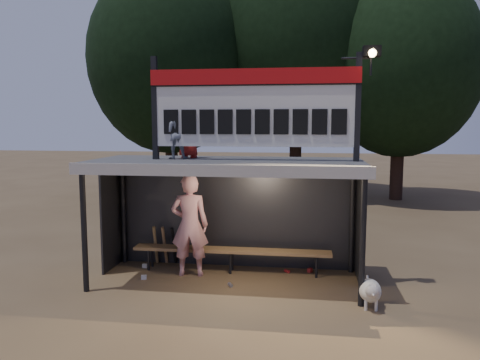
{
  "coord_description": "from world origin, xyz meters",
  "views": [
    {
      "loc": [
        1.47,
        -8.51,
        2.99
      ],
      "look_at": [
        0.2,
        0.4,
        1.9
      ],
      "focal_mm": 35.0,
      "sensor_mm": 36.0,
      "label": 1
    }
  ],
  "objects": [
    {
      "name": "child_a",
      "position": [
        -0.99,
        0.08,
        2.8
      ],
      "size": [
        0.53,
        0.46,
        0.96
      ],
      "primitive_type": "imported",
      "rotation": [
        0.0,
        0.0,
        3.36
      ],
      "color": "slate",
      "rests_on": "dugout_shelter"
    },
    {
      "name": "tree_left",
      "position": [
        -4.0,
        10.0,
        5.51
      ],
      "size": [
        6.46,
        6.46,
        9.27
      ],
      "color": "black",
      "rests_on": "ground"
    },
    {
      "name": "scoreboard_assembly",
      "position": [
        0.56,
        -0.01,
        3.32
      ],
      "size": [
        4.1,
        0.27,
        1.99
      ],
      "color": "black",
      "rests_on": "dugout_shelter"
    },
    {
      "name": "bats",
      "position": [
        -1.47,
        0.82,
        0.43
      ],
      "size": [
        0.47,
        0.33,
        0.84
      ],
      "color": "#A7844E",
      "rests_on": "ground"
    },
    {
      "name": "tree_mid",
      "position": [
        1.0,
        11.5,
        6.17
      ],
      "size": [
        7.22,
        7.22,
        10.36
      ],
      "color": "black",
      "rests_on": "ground"
    },
    {
      "name": "child_b",
      "position": [
        -0.81,
        0.4,
        2.83
      ],
      "size": [
        0.53,
        0.38,
        1.02
      ],
      "primitive_type": "imported",
      "rotation": [
        0.0,
        0.0,
        3.02
      ],
      "color": "#A51E19",
      "rests_on": "dugout_shelter"
    },
    {
      "name": "ground",
      "position": [
        0.0,
        0.0,
        0.0
      ],
      "size": [
        80.0,
        80.0,
        0.0
      ],
      "primitive_type": "plane",
      "color": "brown",
      "rests_on": "ground"
    },
    {
      "name": "player",
      "position": [
        -0.78,
        0.25,
        1.01
      ],
      "size": [
        0.79,
        0.56,
        2.02
      ],
      "primitive_type": "imported",
      "rotation": [
        0.0,
        0.0,
        3.26
      ],
      "color": "white",
      "rests_on": "ground"
    },
    {
      "name": "litter",
      "position": [
        -0.14,
        0.31,
        0.04
      ],
      "size": [
        3.52,
        1.19,
        0.08
      ],
      "color": "red",
      "rests_on": "ground"
    },
    {
      "name": "dog",
      "position": [
        2.54,
        -0.94,
        0.28
      ],
      "size": [
        0.36,
        0.81,
        0.49
      ],
      "color": "beige",
      "rests_on": "ground"
    },
    {
      "name": "dugout_shelter",
      "position": [
        0.0,
        0.24,
        1.85
      ],
      "size": [
        5.1,
        2.08,
        2.32
      ],
      "color": "#414144",
      "rests_on": "ground"
    },
    {
      "name": "tree_right",
      "position": [
        5.0,
        10.5,
        5.19
      ],
      "size": [
        6.08,
        6.08,
        8.72
      ],
      "color": "#321E16",
      "rests_on": "ground"
    },
    {
      "name": "bench",
      "position": [
        0.0,
        0.55,
        0.43
      ],
      "size": [
        4.0,
        0.35,
        0.48
      ],
      "color": "#967147",
      "rests_on": "ground"
    }
  ]
}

